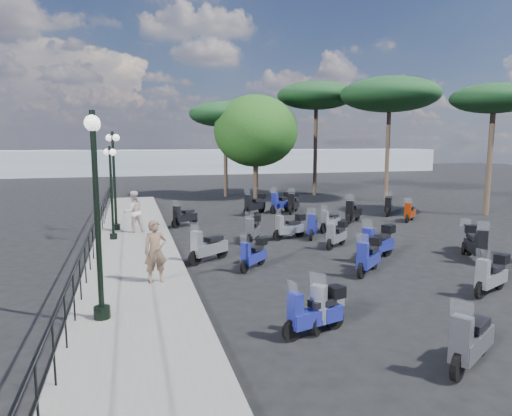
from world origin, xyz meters
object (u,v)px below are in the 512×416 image
object	(u,v)px
scooter_25	(410,213)
scooter_15	(281,203)
scooter_4	(184,217)
scooter_13	(337,235)
scooter_24	(466,239)
pine_2	(225,115)
scooter_7	(253,255)
scooter_21	(294,203)
broadleaf_tree	(256,131)
pine_3	(494,99)
scooter_1	(315,313)
pine_0	(316,96)
scooter_0	(327,306)
scooter_20	(353,212)
scooter_3	(253,230)
lamp_post_2	(114,174)
pine_1	(390,95)
scooter_26	(388,206)
scooter_14	(312,227)
scooter_8	(290,227)
scooter_12	(378,243)
scooter_2	(208,248)
scooter_19	(330,222)
lamp_post_1	(111,187)
scooter_5	(470,342)
scooter_9	(255,205)
scooter_18	(475,244)
woman	(156,251)
pedestrian_far	(134,212)
scooter_6	(369,257)

from	to	relation	value
scooter_25	scooter_15	bearing A→B (deg)	5.41
scooter_4	scooter_13	distance (m)	7.79
scooter_24	pine_2	world-z (taller)	pine_2
scooter_25	scooter_7	bearing A→B (deg)	78.89
scooter_7	scooter_21	size ratio (longest dim) A/B	0.72
broadleaf_tree	pine_3	xyz separation A→B (m)	(10.15, -10.81, 1.48)
scooter_1	pine_0	size ratio (longest dim) A/B	0.18
scooter_0	scooter_25	distance (m)	14.65
scooter_20	scooter_3	bearing A→B (deg)	72.59
lamp_post_2	scooter_15	distance (m)	9.86
pine_1	pine_3	world-z (taller)	pine_1
scooter_26	scooter_14	bearing A→B (deg)	69.33
scooter_0	scooter_20	world-z (taller)	scooter_20
scooter_3	scooter_14	xyz separation A→B (m)	(2.59, 0.11, -0.03)
scooter_15	scooter_21	xyz separation A→B (m)	(0.62, -0.37, -0.00)
scooter_8	scooter_25	size ratio (longest dim) A/B	1.24
scooter_8	scooter_13	xyz separation A→B (m)	(1.21, -1.91, -0.02)
scooter_12	scooter_14	size ratio (longest dim) A/B	1.08
scooter_2	scooter_15	xyz separation A→B (m)	(5.84, 9.72, 0.06)
scooter_19	pine_0	world-z (taller)	pine_0
lamp_post_1	pine_2	xyz separation A→B (m)	(7.54, 14.32, 3.71)
lamp_post_1	scooter_5	size ratio (longest dim) A/B	2.36
scooter_8	scooter_21	world-z (taller)	scooter_21
scooter_5	scooter_9	xyz separation A→B (m)	(0.97, 17.82, 0.07)
scooter_9	scooter_25	bearing A→B (deg)	-159.24
scooter_18	scooter_21	xyz separation A→B (m)	(-2.32, 11.46, 0.01)
scooter_5	woman	bearing A→B (deg)	7.63
woman	scooter_0	size ratio (longest dim) A/B	1.29
scooter_13	broadleaf_tree	world-z (taller)	broadleaf_tree
scooter_5	pedestrian_far	bearing A→B (deg)	-9.60
lamp_post_2	scooter_0	distance (m)	13.01
scooter_5	scooter_6	size ratio (longest dim) A/B	1.14
woman	scooter_24	size ratio (longest dim) A/B	1.31
scooter_18	scooter_21	distance (m)	11.69
lamp_post_1	scooter_25	world-z (taller)	lamp_post_1
scooter_1	scooter_8	bearing A→B (deg)	-32.89
lamp_post_1	scooter_15	size ratio (longest dim) A/B	2.28
woman	pedestrian_far	distance (m)	7.46
scooter_20	broadleaf_tree	world-z (taller)	broadleaf_tree
scooter_9	pine_1	distance (m)	12.60
scooter_15	pine_1	xyz separation A→B (m)	(8.60, 3.09, 6.53)
scooter_20	scooter_13	bearing A→B (deg)	102.01
woman	scooter_2	bearing A→B (deg)	42.25
scooter_21	scooter_15	bearing A→B (deg)	1.85
scooter_0	pine_2	xyz separation A→B (m)	(2.83, 24.26, 5.49)
scooter_7	scooter_15	bearing A→B (deg)	-68.31
lamp_post_2	scooter_2	bearing A→B (deg)	-81.88
pine_0	pine_1	xyz separation A→B (m)	(3.39, -4.42, -0.26)
pine_1	scooter_25	bearing A→B (deg)	-113.24
woman	scooter_21	xyz separation A→B (m)	(8.28, 11.61, -0.45)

